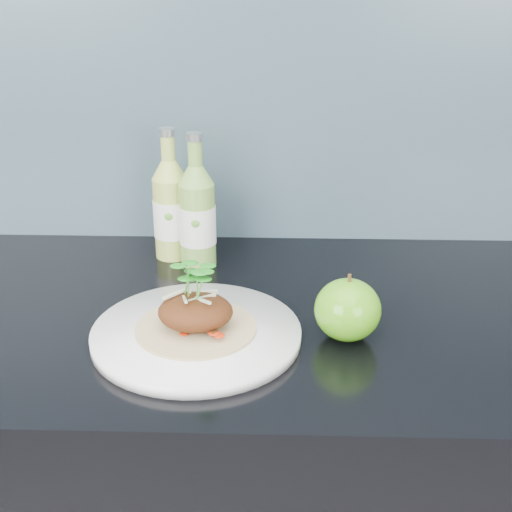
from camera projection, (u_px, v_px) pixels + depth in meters
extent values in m
cube|color=#6C94AA|center=(230.00, 41.00, 1.19)|extent=(4.00, 0.02, 0.70)
cylinder|color=white|center=(196.00, 334.00, 0.98)|extent=(0.38, 0.38, 0.02)
cylinder|color=tan|center=(196.00, 328.00, 0.97)|extent=(0.17, 0.17, 0.00)
ellipsoid|color=#572910|center=(195.00, 312.00, 0.96)|extent=(0.10, 0.09, 0.05)
ellipsoid|color=#358A0F|center=(348.00, 310.00, 0.97)|extent=(0.11, 0.11, 0.09)
cylinder|color=#472D14|center=(349.00, 279.00, 0.95)|extent=(0.01, 0.00, 0.01)
cylinder|color=#ADC351|center=(171.00, 218.00, 1.21)|extent=(0.08, 0.08, 0.14)
cone|color=#ADC351|center=(169.00, 169.00, 1.18)|extent=(0.06, 0.06, 0.03)
cylinder|color=#ADC351|center=(168.00, 148.00, 1.17)|extent=(0.02, 0.02, 0.04)
cylinder|color=silver|center=(167.00, 132.00, 1.15)|extent=(0.03, 0.03, 0.01)
cylinder|color=white|center=(171.00, 218.00, 1.21)|extent=(0.08, 0.08, 0.07)
ellipsoid|color=#59A533|center=(169.00, 217.00, 1.18)|extent=(0.01, 0.00, 0.01)
cylinder|color=#77A946|center=(198.00, 225.00, 1.19)|extent=(0.08, 0.08, 0.14)
cone|color=#77A946|center=(196.00, 175.00, 1.15)|extent=(0.06, 0.06, 0.03)
cylinder|color=#77A946|center=(195.00, 153.00, 1.14)|extent=(0.02, 0.02, 0.04)
cylinder|color=silver|center=(195.00, 137.00, 1.13)|extent=(0.03, 0.03, 0.01)
cylinder|color=white|center=(198.00, 224.00, 1.19)|extent=(0.08, 0.08, 0.07)
ellipsoid|color=#59A533|center=(195.00, 224.00, 1.15)|extent=(0.01, 0.00, 0.01)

